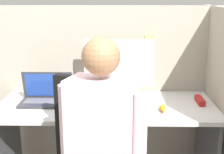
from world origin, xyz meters
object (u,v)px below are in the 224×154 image
person (105,147)px  laptop (46,97)px  paper_box (119,95)px  stapler (200,100)px  carrot_toy (163,110)px  monitor (119,65)px

person → laptop: bearing=121.7°
paper_box → stapler: paper_box is taller
laptop → carrot_toy: size_ratio=2.99×
laptop → stapler: (1.13, 0.02, -0.02)m
carrot_toy → stapler: bearing=33.8°
person → stapler: bearing=48.6°
paper_box → person: (-0.07, -0.84, 0.01)m
laptop → carrot_toy: 0.85m
stapler → carrot_toy: carrot_toy is taller
monitor → stapler: (0.60, -0.09, -0.24)m
monitor → paper_box: bearing=-90.0°
stapler → person: size_ratio=0.12×
person → carrot_toy: bearing=56.5°
paper_box → monitor: bearing=90.0°
monitor → carrot_toy: (0.30, -0.29, -0.24)m
monitor → laptop: 0.58m
stapler → person: person is taller
monitor → stapler: bearing=-8.4°
paper_box → carrot_toy: (0.30, -0.29, -0.00)m
monitor → laptop: (-0.53, -0.10, -0.22)m
paper_box → stapler: 0.60m
laptop → person: 0.87m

